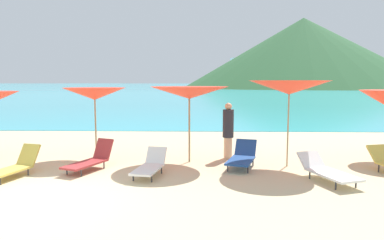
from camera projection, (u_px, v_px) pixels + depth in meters
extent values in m
cube|color=beige|center=(133.00, 134.00, 16.68)|extent=(50.00, 100.00, 0.30)
cube|color=#38B7CC|center=(197.00, 85.00, 235.00)|extent=(650.00, 440.00, 0.02)
cone|color=#2D5B33|center=(303.00, 53.00, 136.81)|extent=(94.32, 94.32, 27.27)
cylinder|color=#9E7F59|center=(96.00, 124.00, 10.67)|extent=(0.05, 0.05, 2.07)
cone|color=red|center=(95.00, 94.00, 10.56)|extent=(2.04, 2.04, 0.37)
sphere|color=#9E7F59|center=(94.00, 90.00, 10.55)|extent=(0.07, 0.07, 0.07)
cylinder|color=#9E7F59|center=(189.00, 126.00, 10.07)|extent=(0.05, 0.05, 2.12)
cone|color=red|center=(189.00, 93.00, 9.96)|extent=(2.48, 2.48, 0.35)
sphere|color=#9E7F59|center=(189.00, 89.00, 9.95)|extent=(0.07, 0.07, 0.07)
cylinder|color=#9E7F59|center=(288.00, 126.00, 9.55)|extent=(0.04, 0.04, 2.29)
cone|color=red|center=(289.00, 87.00, 9.43)|extent=(2.33, 2.33, 0.38)
sphere|color=#9E7F59|center=(289.00, 83.00, 9.42)|extent=(0.07, 0.07, 0.07)
cube|color=#A53333|center=(85.00, 164.00, 9.04)|extent=(0.99, 1.38, 0.05)
cube|color=#A53333|center=(103.00, 149.00, 9.70)|extent=(0.59, 0.48, 0.55)
cylinder|color=#333338|center=(67.00, 171.00, 8.77)|extent=(0.04, 0.04, 0.18)
cylinder|color=#333338|center=(81.00, 173.00, 8.59)|extent=(0.04, 0.04, 0.18)
cylinder|color=#333338|center=(91.00, 164.00, 9.58)|extent=(0.04, 0.04, 0.18)
cylinder|color=#333338|center=(104.00, 165.00, 9.40)|extent=(0.04, 0.04, 0.18)
cube|color=white|center=(147.00, 170.00, 8.49)|extent=(0.73, 1.21, 0.05)
cube|color=white|center=(156.00, 155.00, 9.16)|extent=(0.56, 0.41, 0.43)
cylinder|color=#333338|center=(133.00, 177.00, 8.20)|extent=(0.04, 0.04, 0.18)
cylinder|color=#333338|center=(152.00, 179.00, 8.11)|extent=(0.04, 0.04, 0.18)
cylinder|color=#333338|center=(145.00, 169.00, 8.98)|extent=(0.04, 0.04, 0.18)
cylinder|color=#333338|center=(162.00, 170.00, 8.88)|extent=(0.04, 0.04, 0.18)
cube|color=#D8BF4C|center=(380.00, 153.00, 9.31)|extent=(0.68, 0.54, 0.42)
cylinder|color=#333338|center=(379.00, 168.00, 9.01)|extent=(0.04, 0.04, 0.21)
cube|color=#D8BF4C|center=(5.00, 172.00, 8.31)|extent=(0.85, 1.34, 0.05)
cube|color=#D8BF4C|center=(29.00, 155.00, 9.02)|extent=(0.60, 0.48, 0.54)
cylinder|color=#333338|center=(0.00, 181.00, 7.88)|extent=(0.04, 0.04, 0.17)
cylinder|color=#333338|center=(13.00, 171.00, 8.84)|extent=(0.04, 0.04, 0.17)
cylinder|color=#333338|center=(28.00, 172.00, 8.71)|extent=(0.04, 0.04, 0.17)
cube|color=#1E478C|center=(241.00, 161.00, 9.33)|extent=(0.95, 1.33, 0.05)
cube|color=#1E478C|center=(246.00, 148.00, 10.01)|extent=(0.66, 0.49, 0.47)
cylinder|color=#333338|center=(228.00, 168.00, 9.08)|extent=(0.04, 0.04, 0.20)
cylinder|color=#333338|center=(248.00, 169.00, 8.91)|extent=(0.04, 0.04, 0.20)
cylinder|color=#333338|center=(234.00, 161.00, 9.86)|extent=(0.04, 0.04, 0.20)
cylinder|color=#333338|center=(253.00, 162.00, 9.69)|extent=(0.04, 0.04, 0.20)
cube|color=white|center=(333.00, 175.00, 8.00)|extent=(1.03, 1.43, 0.05)
cube|color=white|center=(311.00, 160.00, 8.76)|extent=(0.70, 0.57, 0.38)
cylinder|color=#333338|center=(336.00, 186.00, 7.53)|extent=(0.04, 0.04, 0.19)
cylinder|color=#333338|center=(356.00, 184.00, 7.70)|extent=(0.04, 0.04, 0.19)
cylinder|color=#333338|center=(310.00, 175.00, 8.39)|extent=(0.04, 0.04, 0.19)
cylinder|color=#333338|center=(328.00, 173.00, 8.56)|extent=(0.04, 0.04, 0.19)
cylinder|color=#DBAA84|center=(228.00, 148.00, 10.63)|extent=(0.25, 0.25, 0.66)
cylinder|color=#26262D|center=(228.00, 123.00, 10.54)|extent=(0.34, 0.34, 0.85)
sphere|color=#DBAA84|center=(228.00, 106.00, 10.49)|extent=(0.21, 0.21, 0.21)
cube|color=silver|center=(265.00, 78.00, 221.12)|extent=(60.50, 20.86, 8.90)
cube|color=white|center=(265.00, 65.00, 220.17)|extent=(45.50, 16.16, 8.16)
cylinder|color=red|center=(254.00, 56.00, 218.10)|extent=(2.65, 2.65, 3.00)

